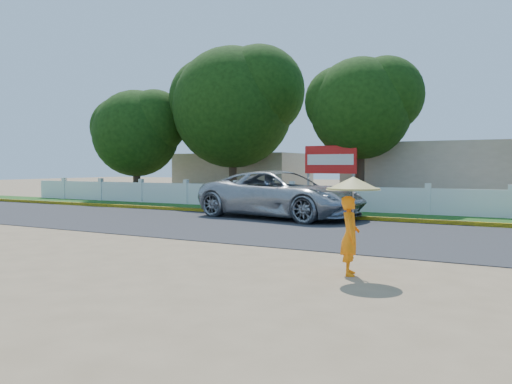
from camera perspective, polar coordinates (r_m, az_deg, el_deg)
ground at (r=11.88m, az=-4.57°, el=-6.72°), size 120.00×120.00×0.00m
road at (r=15.81m, az=4.27°, el=-4.25°), size 60.00×7.00×0.02m
grass_verge at (r=20.70m, az=10.14°, el=-2.56°), size 60.00×3.50×0.03m
curb at (r=19.09m, az=8.57°, el=-2.82°), size 40.00×0.18×0.16m
fence at (r=22.04m, az=11.31°, el=-0.84°), size 40.00×0.10×1.10m
building_near at (r=28.06m, az=21.25°, el=1.97°), size 10.00×6.00×3.20m
building_far at (r=33.16m, az=-1.46°, el=1.95°), size 8.00×5.00×2.80m
vehicle at (r=19.21m, az=2.91°, el=-0.27°), size 6.94×4.00×1.82m
monk_with_parasol at (r=9.27m, az=10.86°, el=-2.16°), size 0.99×0.99×1.81m
billboard at (r=23.51m, az=8.50°, el=3.30°), size 2.50×0.13×2.95m
tree_row at (r=24.72m, az=18.14°, el=10.30°), size 35.78×8.09×9.51m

